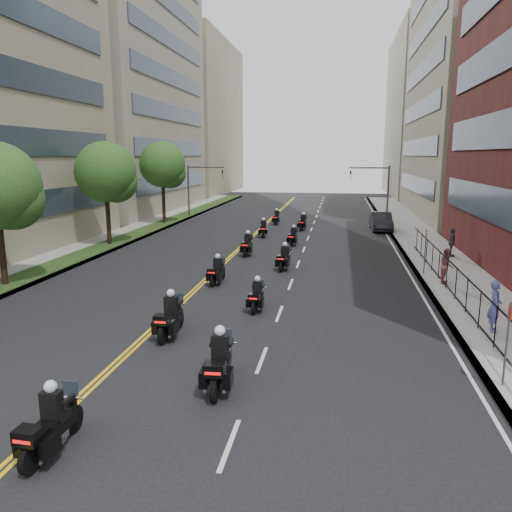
{
  "coord_description": "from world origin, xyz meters",
  "views": [
    {
      "loc": [
        5.54,
        -10.36,
        6.68
      ],
      "look_at": [
        1.45,
        14.41,
        1.58
      ],
      "focal_mm": 35.0,
      "sensor_mm": 36.0,
      "label": 1
    }
  ],
  "objects_px": {
    "motorcycle_7": "(293,237)",
    "motorcycle_10": "(276,218)",
    "motorcycle_0": "(50,426)",
    "motorcycle_2": "(170,318)",
    "pedestrian_b": "(447,266)",
    "motorcycle_5": "(284,259)",
    "parked_sedan": "(381,221)",
    "motorcycle_6": "(248,245)",
    "pedestrian_c": "(452,242)",
    "motorcycle_3": "(257,297)",
    "motorcycle_4": "(217,272)",
    "motorcycle_9": "(303,223)",
    "motorcycle_8": "(263,229)",
    "pedestrian_a": "(495,306)",
    "motorcycle_1": "(219,365)"
  },
  "relations": [
    {
      "from": "motorcycle_7",
      "to": "motorcycle_10",
      "type": "height_order",
      "value": "motorcycle_10"
    },
    {
      "from": "motorcycle_0",
      "to": "motorcycle_2",
      "type": "relative_size",
      "value": 0.95
    },
    {
      "from": "motorcycle_0",
      "to": "pedestrian_b",
      "type": "distance_m",
      "value": 20.8
    },
    {
      "from": "pedestrian_b",
      "to": "motorcycle_5",
      "type": "bearing_deg",
      "value": 88.77
    },
    {
      "from": "parked_sedan",
      "to": "pedestrian_b",
      "type": "height_order",
      "value": "pedestrian_b"
    },
    {
      "from": "parked_sedan",
      "to": "pedestrian_b",
      "type": "distance_m",
      "value": 19.4
    },
    {
      "from": "motorcycle_2",
      "to": "motorcycle_6",
      "type": "bearing_deg",
      "value": 91.2
    },
    {
      "from": "motorcycle_0",
      "to": "pedestrian_c",
      "type": "xyz_separation_m",
      "value": [
        13.68,
        24.33,
        0.4
      ]
    },
    {
      "from": "motorcycle_3",
      "to": "motorcycle_6",
      "type": "distance_m",
      "value": 12.22
    },
    {
      "from": "pedestrian_b",
      "to": "pedestrian_c",
      "type": "distance_m",
      "value": 7.5
    },
    {
      "from": "motorcycle_0",
      "to": "motorcycle_5",
      "type": "distance_m",
      "value": 19.67
    },
    {
      "from": "motorcycle_10",
      "to": "pedestrian_b",
      "type": "distance_m",
      "value": 24.73
    },
    {
      "from": "motorcycle_4",
      "to": "motorcycle_9",
      "type": "height_order",
      "value": "motorcycle_9"
    },
    {
      "from": "motorcycle_4",
      "to": "motorcycle_8",
      "type": "relative_size",
      "value": 0.99
    },
    {
      "from": "motorcycle_5",
      "to": "motorcycle_6",
      "type": "relative_size",
      "value": 0.97
    },
    {
      "from": "motorcycle_2",
      "to": "motorcycle_6",
      "type": "xyz_separation_m",
      "value": [
        0.08,
        15.7,
        -0.05
      ]
    },
    {
      "from": "motorcycle_4",
      "to": "motorcycle_9",
      "type": "distance_m",
      "value": 20.15
    },
    {
      "from": "motorcycle_3",
      "to": "motorcycle_5",
      "type": "bearing_deg",
      "value": 89.5
    },
    {
      "from": "parked_sedan",
      "to": "pedestrian_a",
      "type": "xyz_separation_m",
      "value": [
        2.06,
        -26.59,
        0.32
      ]
    },
    {
      "from": "motorcycle_2",
      "to": "motorcycle_4",
      "type": "relative_size",
      "value": 1.13
    },
    {
      "from": "motorcycle_9",
      "to": "pedestrian_c",
      "type": "height_order",
      "value": "pedestrian_c"
    },
    {
      "from": "parked_sedan",
      "to": "motorcycle_3",
      "type": "bearing_deg",
      "value": -107.17
    },
    {
      "from": "motorcycle_3",
      "to": "motorcycle_4",
      "type": "relative_size",
      "value": 0.95
    },
    {
      "from": "motorcycle_1",
      "to": "motorcycle_8",
      "type": "relative_size",
      "value": 1.17
    },
    {
      "from": "motorcycle_5",
      "to": "motorcycle_9",
      "type": "xyz_separation_m",
      "value": [
        -0.04,
        16.02,
        -0.0
      ]
    },
    {
      "from": "motorcycle_2",
      "to": "pedestrian_c",
      "type": "relative_size",
      "value": 1.31
    },
    {
      "from": "motorcycle_1",
      "to": "pedestrian_c",
      "type": "xyz_separation_m",
      "value": [
        10.65,
        20.56,
        0.34
      ]
    },
    {
      "from": "motorcycle_6",
      "to": "parked_sedan",
      "type": "bearing_deg",
      "value": 54.37
    },
    {
      "from": "motorcycle_3",
      "to": "motorcycle_10",
      "type": "height_order",
      "value": "motorcycle_10"
    },
    {
      "from": "motorcycle_1",
      "to": "motorcycle_7",
      "type": "distance_m",
      "value": 23.78
    },
    {
      "from": "motorcycle_8",
      "to": "pedestrian_a",
      "type": "xyz_separation_m",
      "value": [
        11.97,
        -21.33,
        0.5
      ]
    },
    {
      "from": "motorcycle_0",
      "to": "pedestrian_b",
      "type": "xyz_separation_m",
      "value": [
        11.92,
        17.04,
        0.39
      ]
    },
    {
      "from": "motorcycle_7",
      "to": "pedestrian_a",
      "type": "bearing_deg",
      "value": -55.69
    },
    {
      "from": "motorcycle_9",
      "to": "motorcycle_1",
      "type": "bearing_deg",
      "value": -82.74
    },
    {
      "from": "motorcycle_5",
      "to": "pedestrian_b",
      "type": "height_order",
      "value": "pedestrian_b"
    },
    {
      "from": "motorcycle_1",
      "to": "pedestrian_c",
      "type": "distance_m",
      "value": 23.15
    },
    {
      "from": "motorcycle_3",
      "to": "motorcycle_5",
      "type": "relative_size",
      "value": 0.92
    },
    {
      "from": "motorcycle_9",
      "to": "pedestrian_c",
      "type": "distance_m",
      "value": 15.28
    },
    {
      "from": "motorcycle_4",
      "to": "motorcycle_1",
      "type": "bearing_deg",
      "value": -70.48
    },
    {
      "from": "motorcycle_2",
      "to": "motorcycle_3",
      "type": "bearing_deg",
      "value": 56.15
    },
    {
      "from": "pedestrian_a",
      "to": "motorcycle_2",
      "type": "bearing_deg",
      "value": 109.78
    },
    {
      "from": "motorcycle_7",
      "to": "parked_sedan",
      "type": "distance_m",
      "value": 11.32
    },
    {
      "from": "motorcycle_9",
      "to": "parked_sedan",
      "type": "bearing_deg",
      "value": 15.17
    },
    {
      "from": "motorcycle_0",
      "to": "motorcycle_1",
      "type": "bearing_deg",
      "value": 53.72
    },
    {
      "from": "motorcycle_6",
      "to": "motorcycle_7",
      "type": "xyz_separation_m",
      "value": [
        2.71,
        4.25,
        -0.05
      ]
    },
    {
      "from": "pedestrian_a",
      "to": "pedestrian_b",
      "type": "xyz_separation_m",
      "value": [
        -0.26,
        7.27,
        -0.06
      ]
    },
    {
      "from": "pedestrian_c",
      "to": "motorcycle_6",
      "type": "bearing_deg",
      "value": 103.13
    },
    {
      "from": "motorcycle_0",
      "to": "motorcycle_3",
      "type": "xyz_separation_m",
      "value": [
        2.89,
        11.35,
        -0.08
      ]
    },
    {
      "from": "motorcycle_10",
      "to": "motorcycle_0",
      "type": "bearing_deg",
      "value": -87.98
    },
    {
      "from": "motorcycle_9",
      "to": "motorcycle_10",
      "type": "bearing_deg",
      "value": 136.83
    }
  ]
}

